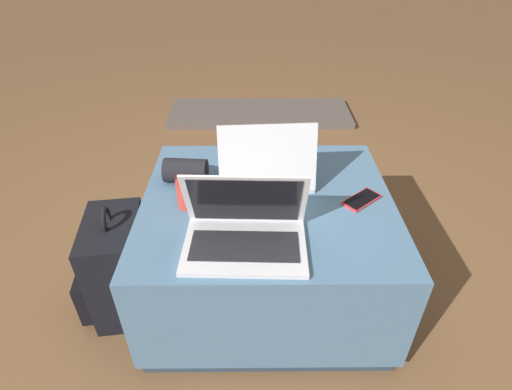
{
  "coord_description": "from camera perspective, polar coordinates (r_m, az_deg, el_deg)",
  "views": [
    {
      "loc": [
        -0.05,
        -1.17,
        1.32
      ],
      "look_at": [
        -0.04,
        -0.08,
        0.54
      ],
      "focal_mm": 28.0,
      "sensor_mm": 36.0,
      "label": 1
    }
  ],
  "objects": [
    {
      "name": "laptop_far",
      "position": [
        1.52,
        1.38,
        3.63
      ],
      "size": [
        0.36,
        0.27,
        0.26
      ],
      "rotation": [
        0.0,
        0.0,
        3.2
      ],
      "color": "silver",
      "rests_on": "ottoman"
    },
    {
      "name": "backpack",
      "position": [
        1.65,
        -19.33,
        -9.82
      ],
      "size": [
        0.28,
        0.33,
        0.48
      ],
      "rotation": [
        0.0,
        0.0,
        -1.44
      ],
      "color": "black",
      "rests_on": "ground_plane"
    },
    {
      "name": "laptop_near",
      "position": [
        1.23,
        -1.6,
        -5.09
      ],
      "size": [
        0.39,
        0.26,
        0.25
      ],
      "rotation": [
        0.0,
        0.0,
        -0.03
      ],
      "color": "silver",
      "rests_on": "ottoman"
    },
    {
      "name": "ground_plane",
      "position": [
        1.76,
        1.41,
        -12.87
      ],
      "size": [
        14.0,
        14.0,
        0.0
      ],
      "primitive_type": "plane",
      "color": "brown"
    },
    {
      "name": "fireplace_hearth",
      "position": [
        3.2,
        0.53,
        11.62
      ],
      "size": [
        1.4,
        0.5,
        0.04
      ],
      "color": "#564C47",
      "rests_on": "ground_plane"
    },
    {
      "name": "cell_phone",
      "position": [
        1.49,
        14.86,
        -0.64
      ],
      "size": [
        0.16,
        0.15,
        0.01
      ],
      "rotation": [
        0.0,
        0.0,
        5.4
      ],
      "color": "red",
      "rests_on": "ottoman"
    },
    {
      "name": "ottoman",
      "position": [
        1.6,
        1.53,
        -7.3
      ],
      "size": [
        0.91,
        0.82,
        0.46
      ],
      "color": "#2A3D4E",
      "rests_on": "ground_plane"
    },
    {
      "name": "wrist_brace",
      "position": [
        1.55,
        -10.01,
        3.44
      ],
      "size": [
        0.17,
        0.12,
        0.09
      ],
      "rotation": [
        0.0,
        0.0,
        6.2
      ],
      "color": "black",
      "rests_on": "ottoman"
    },
    {
      "name": "coffee_mug",
      "position": [
        1.41,
        -9.47,
        0.27
      ],
      "size": [
        0.12,
        0.08,
        0.1
      ],
      "color": "red",
      "rests_on": "ottoman"
    }
  ]
}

